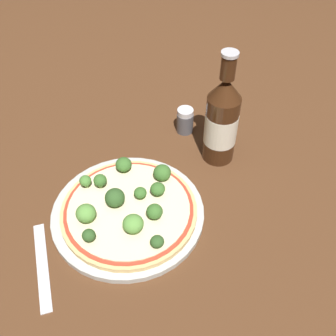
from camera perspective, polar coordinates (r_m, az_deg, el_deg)
ground_plane at (r=0.75m, az=-6.96°, el=-5.43°), size 3.00×3.00×0.00m
plate at (r=0.73m, az=-5.88°, el=-6.51°), size 0.28×0.28×0.01m
pizza at (r=0.71m, az=-5.64°, el=-6.04°), size 0.25×0.25×0.01m
broccoli_floret_0 at (r=0.68m, az=-1.96°, el=-6.33°), size 0.03×0.03×0.03m
broccoli_floret_1 at (r=0.74m, az=-0.85°, el=-0.68°), size 0.03×0.03×0.03m
broccoli_floret_2 at (r=0.71m, az=-4.04°, el=-3.63°), size 0.02×0.02×0.02m
broccoli_floret_3 at (r=0.71m, az=-1.50°, el=-3.05°), size 0.03×0.03×0.03m
broccoli_floret_4 at (r=0.69m, az=-11.83°, el=-6.44°), size 0.03×0.03×0.03m
broccoli_floret_5 at (r=0.73m, az=-9.82°, el=-1.79°), size 0.02×0.02×0.03m
broccoli_floret_6 at (r=0.66m, az=-11.43°, el=-9.58°), size 0.02×0.02×0.03m
broccoli_floret_7 at (r=0.70m, az=-7.72°, el=-4.29°), size 0.04×0.04×0.03m
broccoli_floret_8 at (r=0.65m, az=-1.58°, el=-10.64°), size 0.02×0.02×0.02m
broccoli_floret_9 at (r=0.66m, az=-5.08°, el=-8.06°), size 0.04×0.04×0.03m
broccoli_floret_10 at (r=0.74m, az=-11.90°, el=-1.86°), size 0.02×0.02×0.03m
broccoli_floret_11 at (r=0.76m, az=-6.46°, el=0.52°), size 0.03×0.03×0.03m
beer_bottle at (r=0.78m, az=7.80°, el=6.82°), size 0.07×0.07×0.24m
pepper_shaker at (r=0.87m, az=2.48°, el=6.89°), size 0.04×0.04×0.06m
fork at (r=0.70m, az=-17.79°, el=-13.26°), size 0.08×0.17×0.00m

